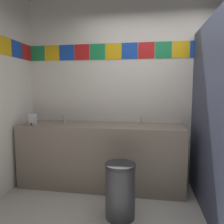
% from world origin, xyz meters
% --- Properties ---
extents(wall_back, '(4.34, 0.09, 2.75)m').
position_xyz_m(wall_back, '(-0.00, 1.52, 1.38)').
color(wall_back, silver).
rests_on(wall_back, ground_plane).
extents(vanity_counter, '(2.28, 0.59, 0.89)m').
position_xyz_m(vanity_counter, '(-0.98, 1.18, 0.45)').
color(vanity_counter, gray).
rests_on(vanity_counter, ground_plane).
extents(faucet_left, '(0.04, 0.10, 0.14)m').
position_xyz_m(faucet_left, '(-1.55, 1.27, 0.94)').
color(faucet_left, silver).
rests_on(faucet_left, vanity_counter).
extents(faucet_right, '(0.04, 0.10, 0.14)m').
position_xyz_m(faucet_right, '(-0.41, 1.27, 0.94)').
color(faucet_right, silver).
rests_on(faucet_right, vanity_counter).
extents(soap_dispenser, '(0.09, 0.09, 0.16)m').
position_xyz_m(soap_dispenser, '(-1.91, 1.01, 0.97)').
color(soap_dispenser, '#B7BABF').
rests_on(soap_dispenser, vanity_counter).
extents(trash_bin, '(0.33, 0.33, 0.60)m').
position_xyz_m(trash_bin, '(-0.61, 0.46, 0.30)').
color(trash_bin, '#333338').
rests_on(trash_bin, ground_plane).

